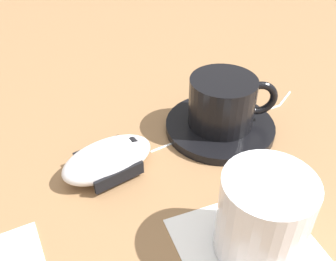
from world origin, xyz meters
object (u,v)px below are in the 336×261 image
Objects in this scene: saucer at (220,127)px; coffee_cup at (224,102)px; computer_mouse at (108,159)px; drinking_glass at (263,216)px.

coffee_cup reaches higher than saucer.
coffee_cup is at bearing -134.04° from saucer.
saucer is 1.16× the size of computer_mouse.
drinking_glass is (-0.15, 0.12, 0.03)m from computer_mouse.
coffee_cup is 0.19m from drinking_glass.
drinking_glass is at bearing 89.13° from coffee_cup.
saucer is 1.68× the size of drinking_glass.
drinking_glass reaches higher than saucer.
saucer is at bearing 45.96° from coffee_cup.
computer_mouse is at bearing 25.21° from coffee_cup.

